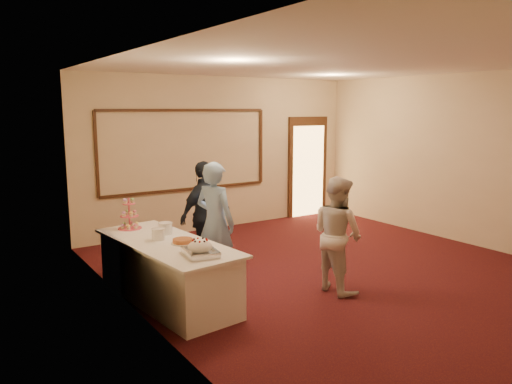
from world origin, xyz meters
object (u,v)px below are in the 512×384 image
(plate_stack_a, at_px, (158,234))
(tart, at_px, (183,241))
(pavlova_tray, at_px, (200,249))
(plate_stack_b, at_px, (165,228))
(man, at_px, (215,222))
(buffet_table, at_px, (167,271))
(cupcake_stand, at_px, (129,217))
(woman, at_px, (337,234))
(guest, at_px, (206,215))

(plate_stack_a, height_order, tart, plate_stack_a)
(tart, bearing_deg, plate_stack_a, 118.36)
(pavlova_tray, xyz_separation_m, plate_stack_b, (0.05, 1.09, 0.00))
(man, bearing_deg, tart, 102.24)
(buffet_table, distance_m, cupcake_stand, 1.05)
(plate_stack_b, height_order, man, man)
(plate_stack_a, bearing_deg, plate_stack_b, 49.43)
(buffet_table, xyz_separation_m, man, (0.86, 0.31, 0.45))
(pavlova_tray, distance_m, tart, 0.55)
(cupcake_stand, relative_size, plate_stack_a, 2.71)
(man, bearing_deg, woman, -158.28)
(plate_stack_b, distance_m, tart, 0.55)
(pavlova_tray, relative_size, cupcake_stand, 1.10)
(guest, bearing_deg, plate_stack_a, 20.31)
(pavlova_tray, bearing_deg, woman, -3.47)
(woman, bearing_deg, cupcake_stand, 51.14)
(cupcake_stand, xyz_separation_m, man, (1.01, -0.57, -0.10))
(tart, bearing_deg, cupcake_stand, 104.40)
(plate_stack_b, bearing_deg, woman, -32.67)
(pavlova_tray, bearing_deg, guest, 60.46)
(pavlova_tray, xyz_separation_m, cupcake_stand, (-0.23, 1.64, 0.09))
(plate_stack_b, bearing_deg, plate_stack_a, -130.57)
(pavlova_tray, bearing_deg, plate_stack_b, 87.28)
(pavlova_tray, bearing_deg, tart, 85.39)
(pavlova_tray, height_order, guest, guest)
(buffet_table, relative_size, plate_stack_a, 13.83)
(cupcake_stand, bearing_deg, guest, 0.55)
(buffet_table, distance_m, guest, 1.42)
(tart, bearing_deg, plate_stack_b, 89.19)
(buffet_table, relative_size, tart, 8.38)
(plate_stack_b, bearing_deg, pavlova_tray, -92.72)
(tart, xyz_separation_m, woman, (1.90, -0.67, -0.03))
(plate_stack_a, relative_size, tart, 0.61)
(plate_stack_b, xyz_separation_m, tart, (-0.01, -0.54, -0.05))
(buffet_table, bearing_deg, woman, -23.30)
(plate_stack_b, xyz_separation_m, man, (0.72, -0.03, -0.01))
(pavlova_tray, relative_size, man, 0.31)
(cupcake_stand, bearing_deg, buffet_table, -80.29)
(buffet_table, height_order, tart, tart)
(guest, bearing_deg, woman, 104.16)
(plate_stack_a, relative_size, woman, 0.11)
(cupcake_stand, distance_m, plate_stack_a, 0.77)
(plate_stack_b, height_order, woman, woman)
(plate_stack_b, distance_m, man, 0.72)
(tart, bearing_deg, guest, 50.96)
(cupcake_stand, xyz_separation_m, tart, (0.28, -1.09, -0.14))
(cupcake_stand, distance_m, plate_stack_b, 0.62)
(buffet_table, distance_m, pavlova_tray, 0.89)
(woman, xyz_separation_m, guest, (-1.01, 1.77, 0.05))
(cupcake_stand, distance_m, woman, 2.80)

